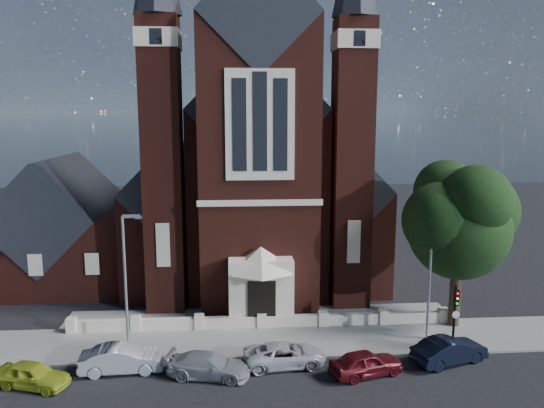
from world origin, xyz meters
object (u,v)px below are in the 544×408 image
at_px(parish_hall, 62,232).
at_px(traffic_signal, 455,309).
at_px(car_silver_a, 122,359).
at_px(street_lamp_right, 432,268).
at_px(car_lime_van, 32,375).
at_px(street_tree, 463,223).
at_px(car_silver_b, 209,365).
at_px(car_dark_red, 366,363).
at_px(car_white_suv, 285,355).
at_px(street_lamp_left, 127,274).
at_px(church, 253,174).
at_px(car_navy, 449,350).

xyz_separation_m(parish_hall, traffic_signal, (27.00, -15.57, -1.43)).
xyz_separation_m(parish_hall, car_silver_a, (8.21, -16.76, -3.28)).
bearing_deg(street_lamp_right, car_lime_van, -169.50).
height_order(street_tree, car_silver_b, street_tree).
bearing_deg(car_silver_a, car_dark_red, -99.76).
bearing_deg(car_white_suv, car_dark_red, -113.35).
bearing_deg(car_white_suv, street_tree, -74.58).
bearing_deg(street_lamp_left, car_lime_van, -134.89).
bearing_deg(church, car_silver_a, -109.73).
xyz_separation_m(traffic_signal, car_dark_red, (-5.79, -2.46, -1.90)).
bearing_deg(car_white_suv, car_lime_van, 90.99).
bearing_deg(street_lamp_left, car_silver_b, -37.27).
distance_m(street_tree, traffic_signal, 5.70).
distance_m(street_tree, car_lime_van, 26.03).
bearing_deg(car_white_suv, car_silver_b, 98.18).
distance_m(car_silver_b, car_white_suv, 4.25).
bearing_deg(car_dark_red, street_tree, -68.65).
xyz_separation_m(traffic_signal, car_silver_b, (-14.11, -2.08, -1.94)).
bearing_deg(car_dark_red, street_lamp_right, -66.93).
distance_m(car_white_suv, car_dark_red, 4.41).
xyz_separation_m(street_lamp_left, car_dark_red, (13.12, -4.03, -3.92)).
distance_m(street_lamp_left, car_silver_b, 7.21).
distance_m(car_lime_van, car_silver_a, 4.40).
bearing_deg(street_lamp_left, parish_hall, 120.02).
height_order(church, car_white_suv, church).
bearing_deg(car_white_suv, traffic_signal, -89.04).
distance_m(street_tree, street_lamp_right, 3.84).
bearing_deg(car_silver_a, car_navy, -94.81).
distance_m(street_tree, car_dark_red, 11.27).
xyz_separation_m(church, car_lime_van, (-11.98, -23.03, -7.54)).
xyz_separation_m(car_silver_a, car_silver_b, (4.67, -0.89, -0.09)).
xyz_separation_m(car_white_suv, car_navy, (9.17, -0.30, 0.09)).
xyz_separation_m(street_tree, car_silver_b, (-15.71, -5.36, -6.32)).
height_order(car_white_suv, car_navy, car_navy).
relative_size(street_lamp_left, car_dark_red, 2.03).
distance_m(church, car_silver_a, 24.23).
height_order(church, car_navy, church).
xyz_separation_m(parish_hall, car_dark_red, (21.21, -18.03, -3.33)).
xyz_separation_m(church, car_navy, (10.19, -21.90, -7.46)).
distance_m(traffic_signal, car_lime_van, 23.20).
xyz_separation_m(street_lamp_left, car_silver_b, (4.80, -3.65, -3.96)).
xyz_separation_m(street_lamp_right, traffic_signal, (0.91, -1.57, -2.02)).
bearing_deg(car_lime_van, car_navy, -69.72).
xyz_separation_m(church, car_white_suv, (1.02, -21.60, -7.55)).
bearing_deg(car_navy, car_silver_a, 69.49).
relative_size(car_silver_b, car_dark_red, 1.11).
relative_size(street_lamp_right, car_lime_van, 2.12).
xyz_separation_m(street_tree, car_silver_a, (-20.38, -4.47, -6.23)).
bearing_deg(street_tree, car_lime_van, -166.73).
bearing_deg(car_white_suv, car_silver_a, 85.38).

